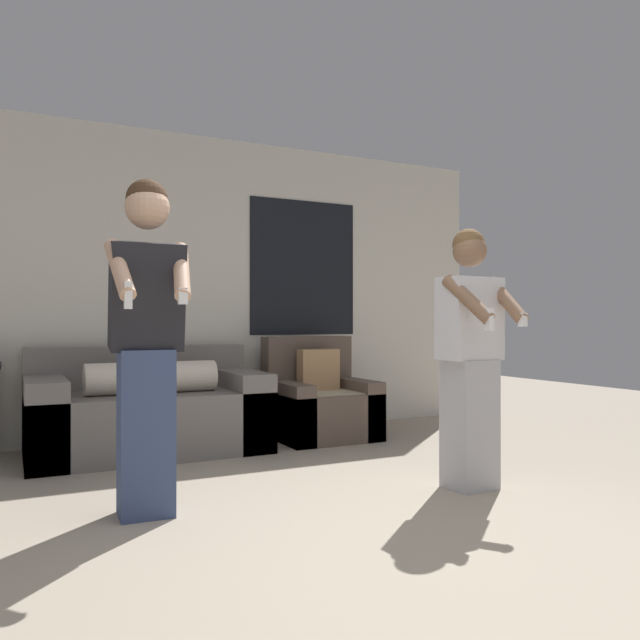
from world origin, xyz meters
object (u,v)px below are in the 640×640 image
Objects in this scene: couch at (148,412)px; person_right at (470,356)px; person_left at (147,339)px; armchair at (319,403)px.

person_right is (1.56, -1.98, 0.50)m from couch.
person_left reaches higher than person_right.
person_right is at bearing -9.64° from person_left.
person_left is at bearing -101.10° from couch.
person_right is at bearing -51.77° from couch.
person_left is (-0.33, -1.66, 0.62)m from couch.
armchair is at bearing 41.86° from person_left.
couch is 2.00× the size of armchair.
person_left reaches higher than couch.
person_right is at bearing -87.77° from armchair.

